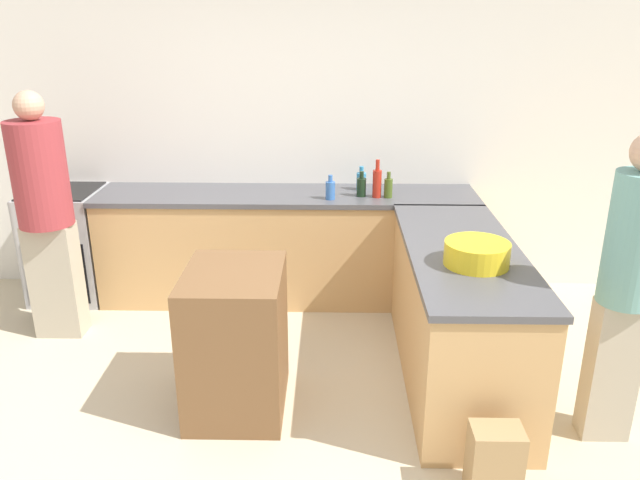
{
  "coord_description": "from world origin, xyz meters",
  "views": [
    {
      "loc": [
        0.37,
        -2.86,
        2.27
      ],
      "look_at": [
        0.29,
        0.74,
        0.95
      ],
      "focal_mm": 35.0,
      "sensor_mm": 36.0,
      "label": 1
    }
  ],
  "objects_px": {
    "person_by_range": "(45,210)",
    "paper_bag": "(494,463)",
    "island_table": "(236,341)",
    "hot_sauce_bottle": "(377,182)",
    "person_at_peninsula": "(628,280)",
    "mixing_bowl": "(477,254)",
    "dish_soap_bottle": "(361,181)",
    "olive_oil_bottle": "(388,187)",
    "range_oven": "(69,244)",
    "water_bottle_blue": "(330,190)",
    "wine_bottle_dark": "(361,186)"
  },
  "relations": [
    {
      "from": "island_table",
      "to": "olive_oil_bottle",
      "type": "xyz_separation_m",
      "value": [
        1.0,
        1.45,
        0.55
      ]
    },
    {
      "from": "range_oven",
      "to": "person_at_peninsula",
      "type": "xyz_separation_m",
      "value": [
        3.73,
        -1.8,
        0.5
      ]
    },
    {
      "from": "person_by_range",
      "to": "olive_oil_bottle",
      "type": "bearing_deg",
      "value": 12.91
    },
    {
      "from": "island_table",
      "to": "person_at_peninsula",
      "type": "relative_size",
      "value": 0.51
    },
    {
      "from": "hot_sauce_bottle",
      "to": "dish_soap_bottle",
      "type": "bearing_deg",
      "value": 117.89
    },
    {
      "from": "olive_oil_bottle",
      "to": "person_at_peninsula",
      "type": "bearing_deg",
      "value": -56.8
    },
    {
      "from": "range_oven",
      "to": "olive_oil_bottle",
      "type": "relative_size",
      "value": 4.5
    },
    {
      "from": "range_oven",
      "to": "mixing_bowl",
      "type": "distance_m",
      "value": 3.4
    },
    {
      "from": "water_bottle_blue",
      "to": "hot_sauce_bottle",
      "type": "distance_m",
      "value": 0.37
    },
    {
      "from": "hot_sauce_bottle",
      "to": "person_at_peninsula",
      "type": "distance_m",
      "value": 2.08
    },
    {
      "from": "mixing_bowl",
      "to": "hot_sauce_bottle",
      "type": "bearing_deg",
      "value": 109.19
    },
    {
      "from": "island_table",
      "to": "person_by_range",
      "type": "xyz_separation_m",
      "value": [
        -1.45,
        0.89,
        0.53
      ]
    },
    {
      "from": "wine_bottle_dark",
      "to": "olive_oil_bottle",
      "type": "bearing_deg",
      "value": -8.37
    },
    {
      "from": "hot_sauce_bottle",
      "to": "paper_bag",
      "type": "height_order",
      "value": "hot_sauce_bottle"
    },
    {
      "from": "island_table",
      "to": "paper_bag",
      "type": "height_order",
      "value": "island_table"
    },
    {
      "from": "water_bottle_blue",
      "to": "person_by_range",
      "type": "relative_size",
      "value": 0.11
    },
    {
      "from": "dish_soap_bottle",
      "to": "hot_sauce_bottle",
      "type": "relative_size",
      "value": 0.65
    },
    {
      "from": "mixing_bowl",
      "to": "person_at_peninsula",
      "type": "relative_size",
      "value": 0.22
    },
    {
      "from": "range_oven",
      "to": "paper_bag",
      "type": "distance_m",
      "value": 3.78
    },
    {
      "from": "person_by_range",
      "to": "paper_bag",
      "type": "distance_m",
      "value": 3.35
    },
    {
      "from": "person_at_peninsula",
      "to": "paper_bag",
      "type": "height_order",
      "value": "person_at_peninsula"
    },
    {
      "from": "mixing_bowl",
      "to": "paper_bag",
      "type": "xyz_separation_m",
      "value": [
        -0.03,
        -0.83,
        -0.78
      ]
    },
    {
      "from": "olive_oil_bottle",
      "to": "person_by_range",
      "type": "height_order",
      "value": "person_by_range"
    },
    {
      "from": "person_by_range",
      "to": "range_oven",
      "type": "bearing_deg",
      "value": 104.34
    },
    {
      "from": "island_table",
      "to": "hot_sauce_bottle",
      "type": "relative_size",
      "value": 2.95
    },
    {
      "from": "olive_oil_bottle",
      "to": "water_bottle_blue",
      "type": "relative_size",
      "value": 1.07
    },
    {
      "from": "person_at_peninsula",
      "to": "paper_bag",
      "type": "xyz_separation_m",
      "value": [
        -0.74,
        -0.51,
        -0.76
      ]
    },
    {
      "from": "water_bottle_blue",
      "to": "person_by_range",
      "type": "bearing_deg",
      "value": -165.84
    },
    {
      "from": "olive_oil_bottle",
      "to": "person_by_range",
      "type": "relative_size",
      "value": 0.11
    },
    {
      "from": "dish_soap_bottle",
      "to": "olive_oil_bottle",
      "type": "bearing_deg",
      "value": -47.43
    },
    {
      "from": "island_table",
      "to": "water_bottle_blue",
      "type": "relative_size",
      "value": 4.61
    },
    {
      "from": "olive_oil_bottle",
      "to": "hot_sauce_bottle",
      "type": "relative_size",
      "value": 0.68
    },
    {
      "from": "island_table",
      "to": "wine_bottle_dark",
      "type": "height_order",
      "value": "wine_bottle_dark"
    },
    {
      "from": "water_bottle_blue",
      "to": "paper_bag",
      "type": "relative_size",
      "value": 0.48
    },
    {
      "from": "mixing_bowl",
      "to": "olive_oil_bottle",
      "type": "xyz_separation_m",
      "value": [
        -0.39,
        1.37,
        0.01
      ]
    },
    {
      "from": "range_oven",
      "to": "water_bottle_blue",
      "type": "bearing_deg",
      "value": -4.28
    },
    {
      "from": "dish_soap_bottle",
      "to": "water_bottle_blue",
      "type": "relative_size",
      "value": 1.02
    },
    {
      "from": "range_oven",
      "to": "wine_bottle_dark",
      "type": "height_order",
      "value": "wine_bottle_dark"
    },
    {
      "from": "paper_bag",
      "to": "hot_sauce_bottle",
      "type": "bearing_deg",
      "value": 101.57
    },
    {
      "from": "olive_oil_bottle",
      "to": "hot_sauce_bottle",
      "type": "bearing_deg",
      "value": 176.47
    },
    {
      "from": "person_by_range",
      "to": "dish_soap_bottle",
      "type": "bearing_deg",
      "value": 19.13
    },
    {
      "from": "range_oven",
      "to": "hot_sauce_bottle",
      "type": "height_order",
      "value": "hot_sauce_bottle"
    },
    {
      "from": "range_oven",
      "to": "water_bottle_blue",
      "type": "relative_size",
      "value": 4.81
    },
    {
      "from": "person_by_range",
      "to": "paper_bag",
      "type": "height_order",
      "value": "person_by_range"
    },
    {
      "from": "water_bottle_blue",
      "to": "dish_soap_bottle",
      "type": "bearing_deg",
      "value": 47.8
    },
    {
      "from": "wine_bottle_dark",
      "to": "hot_sauce_bottle",
      "type": "relative_size",
      "value": 0.67
    },
    {
      "from": "person_by_range",
      "to": "paper_bag",
      "type": "relative_size",
      "value": 4.49
    },
    {
      "from": "range_oven",
      "to": "mixing_bowl",
      "type": "height_order",
      "value": "mixing_bowl"
    },
    {
      "from": "range_oven",
      "to": "mixing_bowl",
      "type": "bearing_deg",
      "value": -26.13
    },
    {
      "from": "range_oven",
      "to": "hot_sauce_bottle",
      "type": "bearing_deg",
      "value": -2.26
    }
  ]
}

